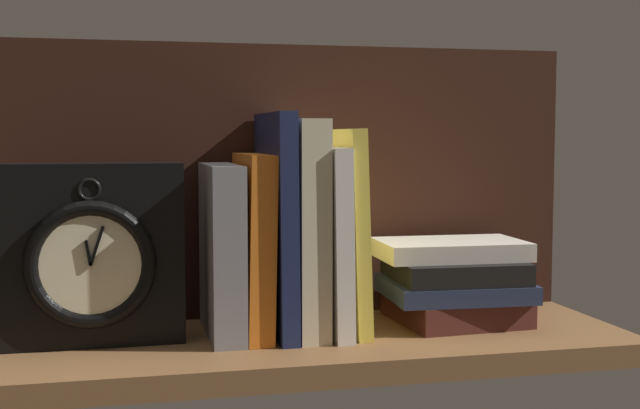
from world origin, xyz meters
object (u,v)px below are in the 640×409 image
object	(u,v)px
book_navy_bierce	(276,223)
book_yellow_seinlanguage	(344,229)
book_cream_twain	(301,226)
book_white_catcher	(326,239)
book_gray_chess	(222,250)
book_orange_pandolfini	(253,244)
book_stack_side	(454,282)
framed_clock	(91,256)

from	to	relation	value
book_navy_bierce	book_yellow_seinlanguage	world-z (taller)	book_navy_bierce
book_cream_twain	book_white_catcher	xyz separation A→B (cm)	(2.89, 0.00, -1.51)
book_gray_chess	book_orange_pandolfini	distance (cm)	3.45
book_navy_bierce	book_yellow_seinlanguage	bearing A→B (deg)	0.00
book_navy_bierce	book_white_catcher	size ratio (longest dim) A/B	1.18
book_orange_pandolfini	book_navy_bierce	world-z (taller)	book_navy_bierce
book_orange_pandolfini	book_yellow_seinlanguage	bearing A→B (deg)	0.00
book_cream_twain	book_stack_side	xyz separation A→B (cm)	(18.25, -0.09, -7.00)
book_gray_chess	book_yellow_seinlanguage	bearing A→B (deg)	0.00
book_gray_chess	framed_clock	xyz separation A→B (cm)	(-13.73, -1.43, 0.03)
book_navy_bierce	framed_clock	xyz separation A→B (cm)	(-19.77, -1.43, -2.77)
book_navy_bierce	book_stack_side	distance (cm)	22.36
framed_clock	book_stack_side	world-z (taller)	framed_clock
book_yellow_seinlanguage	book_gray_chess	bearing A→B (deg)	180.00
book_cream_twain	framed_clock	size ratio (longest dim) A/B	1.24
book_stack_side	book_yellow_seinlanguage	bearing A→B (deg)	179.62
book_gray_chess	book_orange_pandolfini	bearing A→B (deg)	0.00
book_orange_pandolfini	book_gray_chess	bearing A→B (deg)	180.00
book_cream_twain	framed_clock	world-z (taller)	book_cream_twain
book_white_catcher	framed_clock	bearing A→B (deg)	-176.80
book_cream_twain	framed_clock	xyz separation A→B (cm)	(-22.63, -1.43, -2.40)
book_cream_twain	book_yellow_seinlanguage	distance (cm)	5.01
book_cream_twain	book_yellow_seinlanguage	size ratio (longest dim) A/B	1.05
book_stack_side	book_orange_pandolfini	bearing A→B (deg)	179.79
book_stack_side	book_navy_bierce	bearing A→B (deg)	179.76
book_white_catcher	book_yellow_seinlanguage	xyz separation A→B (cm)	(2.09, 0.00, 1.00)
framed_clock	book_white_catcher	bearing A→B (deg)	3.20
book_orange_pandolfini	framed_clock	bearing A→B (deg)	-175.24
book_white_catcher	book_cream_twain	bearing A→B (deg)	180.00
book_orange_pandolfini	book_stack_side	world-z (taller)	book_orange_pandolfini
framed_clock	book_stack_side	size ratio (longest dim) A/B	1.10
book_navy_bierce	book_cream_twain	bearing A→B (deg)	0.00
book_yellow_seinlanguage	framed_clock	size ratio (longest dim) A/B	1.19
book_gray_chess	framed_clock	world-z (taller)	framed_clock
book_gray_chess	book_stack_side	distance (cm)	27.53
book_yellow_seinlanguage	framed_clock	distance (cm)	27.71
book_orange_pandolfini	book_white_catcher	bearing A→B (deg)	0.00
framed_clock	book_stack_side	distance (cm)	41.16
book_white_catcher	framed_clock	world-z (taller)	book_white_catcher
book_navy_bierce	book_white_catcher	world-z (taller)	book_navy_bierce
book_gray_chess	book_cream_twain	size ratio (longest dim) A/B	0.79
book_cream_twain	book_white_catcher	world-z (taller)	book_cream_twain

